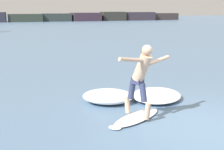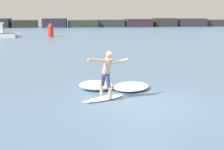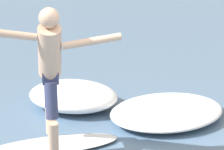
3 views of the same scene
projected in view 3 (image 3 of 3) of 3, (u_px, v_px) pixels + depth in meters
name	position (u px, v px, depth m)	size (l,w,h in m)	color
surfboard	(50.00, 145.00, 6.80)	(1.84, 1.43, 0.20)	white
surfer	(50.00, 65.00, 6.38)	(1.60, 1.01, 1.80)	tan
wave_foam_at_tail	(167.00, 111.00, 7.78)	(2.24, 2.33, 0.22)	white
wave_foam_at_nose	(73.00, 96.00, 8.26)	(1.88, 1.78, 0.35)	white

